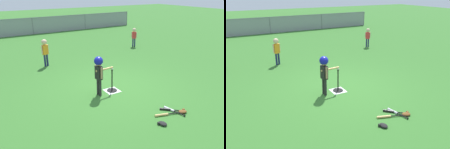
{
  "view_description": "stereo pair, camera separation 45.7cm",
  "coord_description": "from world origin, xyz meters",
  "views": [
    {
      "loc": [
        -3.63,
        -5.59,
        3.03
      ],
      "look_at": [
        -0.24,
        -0.17,
        0.55
      ],
      "focal_mm": 35.81,
      "sensor_mm": 36.0,
      "label": 1
    },
    {
      "loc": [
        -3.24,
        -5.82,
        3.03
      ],
      "look_at": [
        -0.24,
        -0.17,
        0.55
      ],
      "focal_mm": 35.81,
      "sensor_mm": 36.0,
      "label": 2
    }
  ],
  "objects": [
    {
      "name": "fielder_near_right",
      "position": [
        3.82,
        4.05,
        0.66
      ],
      "size": [
        0.23,
        0.23,
        1.02
      ],
      "color": "#191E4C",
      "rests_on": "ground_plane"
    },
    {
      "name": "batting_tee",
      "position": [
        -0.24,
        -0.17,
        0.11
      ],
      "size": [
        0.32,
        0.32,
        0.71
      ],
      "color": "black",
      "rests_on": "ground_plane"
    },
    {
      "name": "ground_plane",
      "position": [
        0.0,
        0.0,
        0.0
      ],
      "size": [
        60.0,
        60.0,
        0.0
      ],
      "primitive_type": "plane",
      "color": "#336B28"
    },
    {
      "name": "glove_near_bats",
      "position": [
        -0.23,
        -2.4,
        0.04
      ],
      "size": [
        0.2,
        0.24,
        0.07
      ],
      "color": "black",
      "rests_on": "ground_plane"
    },
    {
      "name": "spare_bat_silver",
      "position": [
        0.42,
        -2.05,
        0.03
      ],
      "size": [
        0.19,
        0.62,
        0.06
      ],
      "color": "silver",
      "rests_on": "ground_plane"
    },
    {
      "name": "outfield_fence",
      "position": [
        0.0,
        10.58,
        0.62
      ],
      "size": [
        16.06,
        0.06,
        1.15
      ],
      "color": "slate",
      "rests_on": "ground_plane"
    },
    {
      "name": "spare_bat_wood",
      "position": [
        0.1,
        -2.12,
        0.03
      ],
      "size": [
        0.7,
        0.28,
        0.06
      ],
      "color": "#DBB266",
      "rests_on": "ground_plane"
    },
    {
      "name": "fielder_deep_center",
      "position": [
        -1.27,
        3.32,
        0.72
      ],
      "size": [
        0.32,
        0.22,
        1.12
      ],
      "color": "#191E4C",
      "rests_on": "ground_plane"
    },
    {
      "name": "baseball_on_tee",
      "position": [
        -0.24,
        -0.17,
        0.74
      ],
      "size": [
        0.07,
        0.07,
        0.07
      ],
      "primitive_type": "sphere",
      "color": "white",
      "rests_on": "batting_tee"
    },
    {
      "name": "batter_child",
      "position": [
        -0.72,
        -0.21,
        0.86
      ],
      "size": [
        0.64,
        0.34,
        1.21
      ],
      "color": "#262626",
      "rests_on": "ground_plane"
    },
    {
      "name": "glove_by_plate",
      "position": [
        0.61,
        -2.27,
        0.04
      ],
      "size": [
        0.26,
        0.22,
        0.07
      ],
      "color": "brown",
      "rests_on": "ground_plane"
    },
    {
      "name": "home_plate",
      "position": [
        -0.24,
        -0.17,
        0.0
      ],
      "size": [
        0.44,
        0.44,
        0.01
      ],
      "primitive_type": "cube",
      "color": "white",
      "rests_on": "ground_plane"
    },
    {
      "name": "spare_bat_black",
      "position": [
        0.36,
        -1.98,
        0.03
      ],
      "size": [
        0.46,
        0.44,
        0.06
      ],
      "color": "black",
      "rests_on": "ground_plane"
    }
  ]
}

